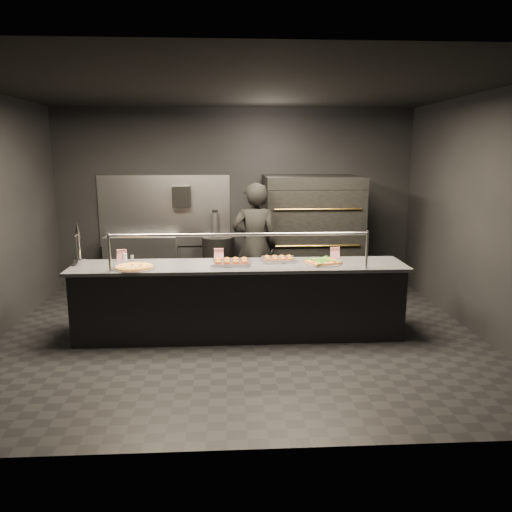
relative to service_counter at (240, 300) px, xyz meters
name	(u,v)px	position (x,y,z in m)	size (l,w,h in m)	color
room	(237,217)	(-0.02, 0.05, 1.03)	(6.04, 6.00, 3.00)	black
service_counter	(240,300)	(0.00, 0.00, 0.00)	(4.10, 0.78, 1.37)	black
pizza_oven	(311,235)	(1.20, 1.90, 0.50)	(1.50, 1.23, 1.91)	black
prep_shelf	(141,263)	(-1.60, 2.32, -0.01)	(1.20, 0.35, 0.90)	#99999E
towel_dispenser	(182,197)	(-0.90, 2.39, 1.09)	(0.30, 0.20, 0.35)	black
fire_extinguisher	(215,226)	(-0.35, 2.40, 0.60)	(0.14, 0.14, 0.51)	#B2B2B7
beer_tap	(79,253)	(-1.95, 0.06, 0.61)	(0.14, 0.20, 0.54)	silver
round_pizza	(134,267)	(-1.26, -0.15, 0.47)	(0.51, 0.51, 0.03)	silver
slider_tray_a	(231,262)	(-0.10, 0.00, 0.48)	(0.52, 0.42, 0.07)	silver
slider_tray_b	(279,259)	(0.50, 0.15, 0.48)	(0.49, 0.42, 0.07)	silver
square_pizza	(323,262)	(1.03, -0.01, 0.47)	(0.47, 0.47, 0.05)	silver
condiment_jar	(127,257)	(-1.42, 0.28, 0.50)	(0.15, 0.06, 0.10)	silver
tent_cards	(226,254)	(-0.16, 0.28, 0.53)	(2.85, 0.04, 0.15)	white
trash_bin	(219,263)	(-0.30, 2.21, -0.02)	(0.54, 0.54, 0.90)	black
worker	(255,246)	(0.25, 1.19, 0.46)	(0.68, 0.44, 1.85)	black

